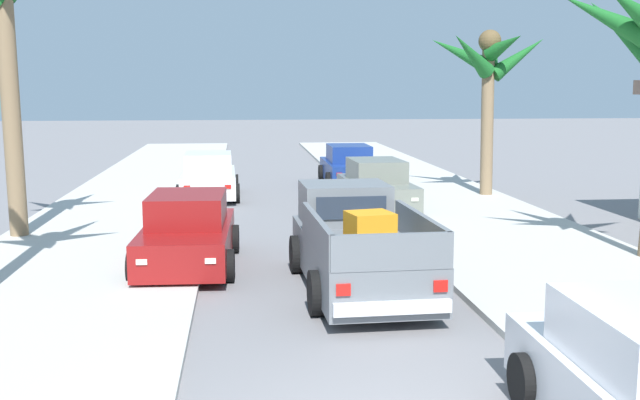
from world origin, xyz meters
The scene contains 11 objects.
sidewalk_left centered at (-4.88, 12.00, 0.06)m, with size 5.09×60.00×0.12m, color beige.
sidewalk_right centered at (4.88, 12.00, 0.06)m, with size 5.09×60.00×0.12m, color beige.
curb_left centered at (-3.74, 12.00, 0.05)m, with size 0.16×60.00×0.10m, color silver.
curb_right centered at (3.74, 12.00, 0.05)m, with size 0.16×60.00×0.10m, color silver.
pickup_truck centered at (0.61, 6.35, 0.79)m, with size 2.35×5.27×1.80m.
car_left_near centered at (2.62, 15.32, 0.71)m, with size 2.16×4.32×1.54m.
car_left_mid centered at (-2.60, 18.31, 0.71)m, with size 2.08×4.29×1.54m.
car_right_mid centered at (2.61, 21.29, 0.71)m, with size 2.03×4.26×1.54m.
car_left_far centered at (-2.65, 8.37, 0.71)m, with size 2.13×4.31×1.54m.
palm_tree_left_fore centered at (-7.02, 11.50, 5.45)m, with size 3.39×3.67×6.96m.
palm_tree_right_back centered at (6.74, 17.47, 4.43)m, with size 4.00×3.17×5.62m.
Camera 1 is at (-1.54, -7.23, 3.73)m, focal length 42.22 mm.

